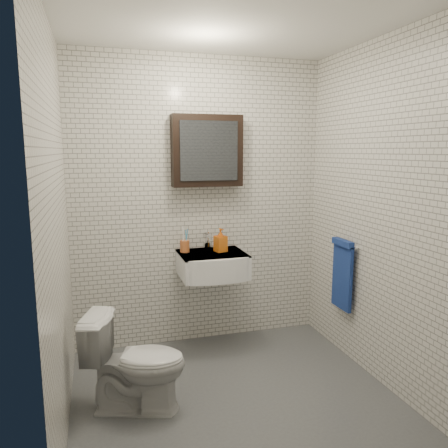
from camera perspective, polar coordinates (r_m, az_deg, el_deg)
name	(u,v)px	position (r m, az deg, el deg)	size (l,w,h in m)	color
ground	(234,394)	(3.30, 1.29, -21.36)	(2.20, 2.00, 0.01)	#4C4F54
room_shell	(235,187)	(2.84, 1.40, 4.79)	(2.22, 2.02, 2.51)	silver
washbasin	(213,265)	(3.68, -1.40, -5.35)	(0.55, 0.50, 0.20)	white
faucet	(208,241)	(3.82, -2.17, -2.28)	(0.06, 0.20, 0.15)	silver
mirror_cabinet	(207,151)	(3.74, -2.23, 9.52)	(0.60, 0.15, 0.60)	black
towel_rail	(342,271)	(3.73, 15.21, -5.99)	(0.09, 0.30, 0.58)	silver
toothbrush_cup	(185,246)	(3.72, -5.15, -2.83)	(0.10, 0.10, 0.22)	#B55C2D
soap_bottle	(221,240)	(3.72, -0.45, -2.11)	(0.09, 0.09, 0.20)	#E35117
toilet	(136,362)	(3.07, -11.42, -17.25)	(0.37, 0.65, 0.66)	silver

